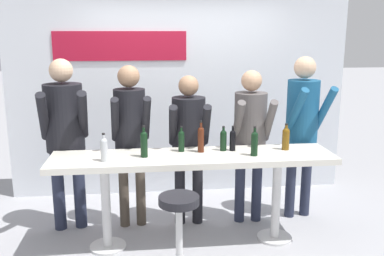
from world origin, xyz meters
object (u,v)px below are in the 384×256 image
Objects in this scene: wine_bottle_5 at (233,139)px; wine_bottle_7 at (223,139)px; wine_bottle_4 at (254,142)px; tasting_table at (193,168)px; wine_bottle_0 at (104,148)px; person_center_right at (302,119)px; wine_bottle_6 at (144,143)px; person_center_left at (189,134)px; wine_bottle_3 at (181,140)px; person_left at (130,128)px; person_far_left at (65,127)px; person_center at (250,130)px; wine_bottle_1 at (286,138)px; bar_stool at (179,226)px; wine_bottle_2 at (201,138)px.

wine_bottle_5 reaches higher than wine_bottle_7.
tasting_table is at bearing 171.74° from wine_bottle_4.
wine_bottle_0 is 1.43m from wine_bottle_4.
person_center_right reaches higher than wine_bottle_6.
person_center_left is 0.35m from wine_bottle_3.
person_left reaches higher than wine_bottle_5.
person_left reaches higher than person_center_left.
person_left is at bearing 105.98° from wine_bottle_6.
person_center_right is (2.59, 0.03, 0.02)m from person_far_left.
wine_bottle_7 is (0.94, -0.36, -0.06)m from person_left.
tasting_table is 0.50m from wine_bottle_5.
person_center_right is 7.34× the size of wine_bottle_7.
person_center_left is 6.41× the size of wine_bottle_3.
wine_bottle_6 is (-1.15, -0.46, 0.01)m from person_center.
person_far_left is 0.75m from wine_bottle_0.
tasting_table is at bearing -174.71° from wine_bottle_1.
person_center is (0.68, 0.45, 0.26)m from tasting_table.
bar_stool is 1.48m from wine_bottle_1.
person_left is 5.55× the size of wine_bottle_2.
person_left is (0.68, -0.01, -0.03)m from person_far_left.
wine_bottle_1 is at bearing 4.08° from wine_bottle_6.
bar_stool is at bearing -147.35° from wine_bottle_1.
wine_bottle_6 reaches higher than tasting_table.
wine_bottle_2 is at bearing -74.96° from person_center_left.
person_center is at bearing -9.58° from person_far_left.
person_center_left reaches higher than wine_bottle_1.
person_center is at bearing 179.20° from person_center_right.
wine_bottle_5 is (0.52, -0.03, -0.00)m from wine_bottle_3.
person_left is 7.04× the size of wine_bottle_7.
person_left is at bearing 160.40° from wine_bottle_5.
person_center is at bearing 51.52° from bar_stool.
wine_bottle_6 is at bearing -157.38° from wine_bottle_3.
person_far_left is 1.04× the size of person_left.
person_far_left reaches higher than wine_bottle_0.
wine_bottle_5 is (0.41, -0.35, 0.02)m from person_center_left.
person_left is 6.67× the size of wine_bottle_0.
person_far_left is 1.08× the size of person_center.
bar_stool is 2.67× the size of wine_bottle_4.
person_left is 1.04× the size of person_center.
wine_bottle_2 is at bearing -33.63° from person_left.
tasting_table is 10.39× the size of wine_bottle_0.
bar_stool is 0.98m from wine_bottle_2.
tasting_table is 0.54m from wine_bottle_6.
wine_bottle_2 is at bearing -147.94° from person_center.
person_far_left reaches higher than person_center.
wine_bottle_4 reaches higher than tasting_table.
person_center_right is (1.91, 0.04, 0.05)m from person_left.
wine_bottle_0 is (-1.52, -0.55, -0.01)m from person_center.
wine_bottle_1 is at bearing -3.43° from wine_bottle_7.
wine_bottle_5 is 0.83× the size of wine_bottle_6.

